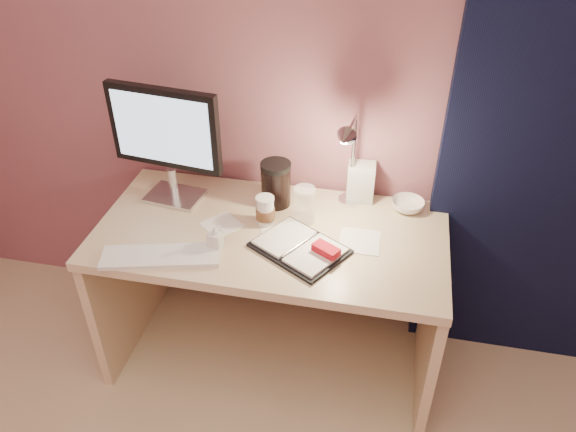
% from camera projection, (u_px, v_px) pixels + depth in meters
% --- Properties ---
extents(room, '(3.50, 3.50, 3.50)m').
position_uv_depth(room, '(535.00, 127.00, 2.10)').
color(room, '#C6B28E').
rests_on(room, ground).
extents(desk, '(1.40, 0.70, 0.73)m').
position_uv_depth(desk, '(275.00, 262.00, 2.43)').
color(desk, beige).
rests_on(desk, ground).
extents(monitor, '(0.48, 0.20, 0.51)m').
position_uv_depth(monitor, '(166.00, 135.00, 2.26)').
color(monitor, silver).
rests_on(monitor, desk).
extents(keyboard, '(0.46, 0.24, 0.02)m').
position_uv_depth(keyboard, '(161.00, 256.00, 2.10)').
color(keyboard, white).
rests_on(keyboard, desk).
extents(planner, '(0.41, 0.38, 0.05)m').
position_uv_depth(planner, '(302.00, 248.00, 2.14)').
color(planner, black).
rests_on(planner, desk).
extents(paper_a, '(0.17, 0.17, 0.00)m').
position_uv_depth(paper_a, '(280.00, 236.00, 2.21)').
color(paper_a, white).
rests_on(paper_a, desk).
extents(paper_b, '(0.16, 0.16, 0.00)m').
position_uv_depth(paper_b, '(360.00, 241.00, 2.19)').
color(paper_b, white).
rests_on(paper_b, desk).
extents(paper_c, '(0.19, 0.19, 0.00)m').
position_uv_depth(paper_c, '(222.00, 225.00, 2.27)').
color(paper_c, white).
rests_on(paper_c, desk).
extents(coffee_cup, '(0.08, 0.08, 0.12)m').
position_uv_depth(coffee_cup, '(265.00, 211.00, 2.25)').
color(coffee_cup, silver).
rests_on(coffee_cup, desk).
extents(clear_cup, '(0.09, 0.09, 0.15)m').
position_uv_depth(clear_cup, '(304.00, 205.00, 2.26)').
color(clear_cup, white).
rests_on(clear_cup, desk).
extents(bowl, '(0.18, 0.18, 0.04)m').
position_uv_depth(bowl, '(408.00, 205.00, 2.35)').
color(bowl, white).
rests_on(bowl, desk).
extents(lotion_bottle, '(0.06, 0.06, 0.11)m').
position_uv_depth(lotion_bottle, '(215.00, 237.00, 2.12)').
color(lotion_bottle, silver).
rests_on(lotion_bottle, desk).
extents(dark_jar, '(0.12, 0.12, 0.18)m').
position_uv_depth(dark_jar, '(276.00, 186.00, 2.35)').
color(dark_jar, black).
rests_on(dark_jar, desk).
extents(product_box, '(0.12, 0.10, 0.17)m').
position_uv_depth(product_box, '(361.00, 182.00, 2.38)').
color(product_box, silver).
rests_on(product_box, desk).
extents(desk_lamp, '(0.12, 0.26, 0.43)m').
position_uv_depth(desk_lamp, '(354.00, 160.00, 2.17)').
color(desk_lamp, silver).
rests_on(desk_lamp, desk).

